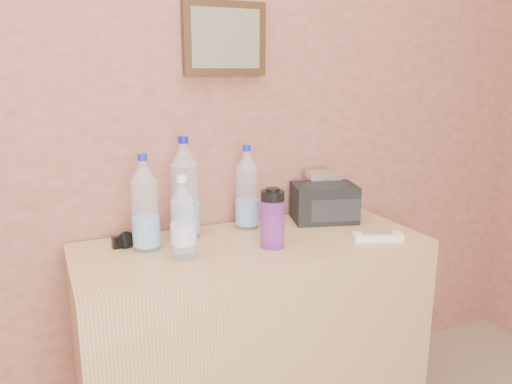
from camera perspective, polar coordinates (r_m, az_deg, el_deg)
picture_frame at (r=1.81m, az=-3.58°, el=17.10°), size 0.30×0.03×0.25m
dresser at (r=1.84m, az=-0.35°, el=-16.54°), size 1.17×0.49×0.73m
pet_large_a at (r=1.62m, az=-12.57°, el=-1.80°), size 0.08×0.08×0.31m
pet_large_b at (r=1.72m, az=-8.11°, el=-0.13°), size 0.09×0.09×0.35m
pet_large_c at (r=1.80m, az=-1.04°, el=0.01°), size 0.08×0.08×0.30m
pet_small at (r=1.52m, az=-8.32°, el=-3.51°), size 0.07×0.07×0.26m
nalgene_bottle at (r=1.62m, az=1.89°, el=-3.01°), size 0.08×0.08×0.20m
sunglasses at (r=1.71m, az=-13.68°, el=-5.22°), size 0.16×0.08×0.04m
ac_remote at (r=1.76m, az=13.71°, el=-4.96°), size 0.18×0.11×0.02m
toiletry_bag at (r=1.92m, az=7.79°, el=-0.93°), size 0.27×0.23×0.16m
foil_packet at (r=1.93m, az=7.67°, el=1.94°), size 0.14×0.13×0.02m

